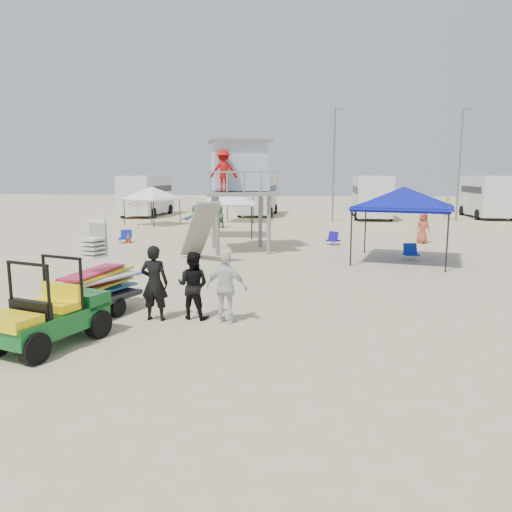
# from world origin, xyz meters

# --- Properties ---
(ground) EXTENTS (140.00, 140.00, 0.00)m
(ground) POSITION_xyz_m (0.00, 0.00, 0.00)
(ground) COLOR beige
(ground) RESTS_ON ground
(utility_cart) EXTENTS (1.76, 2.51, 1.73)m
(utility_cart) POSITION_xyz_m (-3.19, -0.67, 0.81)
(utility_cart) COLOR #0E5B1F
(utility_cart) RESTS_ON ground
(surf_trailer) EXTENTS (1.70, 2.38, 2.06)m
(surf_trailer) POSITION_xyz_m (-3.18, 1.66, 0.84)
(surf_trailer) COLOR black
(surf_trailer) RESTS_ON ground
(man_left) EXTENTS (0.65, 0.43, 1.77)m
(man_left) POSITION_xyz_m (-1.67, 1.36, 0.89)
(man_left) COLOR black
(man_left) RESTS_ON ground
(man_mid) EXTENTS (0.87, 0.73, 1.60)m
(man_mid) POSITION_xyz_m (-0.82, 1.61, 0.80)
(man_mid) COLOR black
(man_mid) RESTS_ON ground
(man_right) EXTENTS (1.00, 0.51, 1.64)m
(man_right) POSITION_xyz_m (0.03, 1.36, 0.82)
(man_right) COLOR silver
(man_right) RESTS_ON ground
(lifeguard_tower) EXTENTS (3.69, 3.69, 4.76)m
(lifeguard_tower) POSITION_xyz_m (-1.48, 12.20, 3.55)
(lifeguard_tower) COLOR gray
(lifeguard_tower) RESTS_ON ground
(canopy_blue) EXTENTS (4.21, 4.21, 3.31)m
(canopy_blue) POSITION_xyz_m (5.28, 10.25, 2.77)
(canopy_blue) COLOR black
(canopy_blue) RESTS_ON ground
(canopy_white_a) EXTENTS (3.16, 3.16, 3.00)m
(canopy_white_a) POSITION_xyz_m (-2.93, 17.37, 2.45)
(canopy_white_a) COLOR black
(canopy_white_a) RESTS_ON ground
(canopy_white_b) EXTENTS (3.62, 3.62, 2.97)m
(canopy_white_b) POSITION_xyz_m (-9.03, 22.66, 2.42)
(canopy_white_b) COLOR black
(canopy_white_b) RESTS_ON ground
(canopy_white_c) EXTENTS (3.24, 3.24, 3.26)m
(canopy_white_c) POSITION_xyz_m (-3.59, 25.53, 2.71)
(canopy_white_c) COLOR black
(canopy_white_c) RESTS_ON ground
(umbrella_a) EXTENTS (2.46, 2.48, 1.76)m
(umbrella_a) POSITION_xyz_m (-9.14, 20.24, 0.88)
(umbrella_a) COLOR #AF2E12
(umbrella_a) RESTS_ON ground
(umbrella_b) EXTENTS (2.65, 2.66, 1.71)m
(umbrella_b) POSITION_xyz_m (-4.45, 16.94, 0.85)
(umbrella_b) COLOR yellow
(umbrella_b) RESTS_ON ground
(cone_near) EXTENTS (0.34, 0.34, 0.50)m
(cone_near) POSITION_xyz_m (-1.96, 6.51, 0.25)
(cone_near) COLOR #F52907
(cone_near) RESTS_ON ground
(cone_far) EXTENTS (0.34, 0.34, 0.50)m
(cone_far) POSITION_xyz_m (-7.33, 14.00, 0.25)
(cone_far) COLOR #FF4B08
(cone_far) RESTS_ON ground
(beach_chair_a) EXTENTS (0.63, 0.68, 0.64)m
(beach_chair_a) POSITION_xyz_m (-7.51, 14.08, 0.31)
(beach_chair_a) COLOR #0E239B
(beach_chair_a) RESTS_ON ground
(beach_chair_b) EXTENTS (0.62, 0.67, 0.64)m
(beach_chair_b) POSITION_xyz_m (5.74, 10.81, 0.31)
(beach_chair_b) COLOR #0D2B96
(beach_chair_b) RESTS_ON ground
(beach_chair_c) EXTENTS (0.74, 0.85, 0.64)m
(beach_chair_c) POSITION_xyz_m (2.77, 14.69, 0.31)
(beach_chair_c) COLOR #180E98
(beach_chair_c) RESTS_ON ground
(rv_far_left) EXTENTS (2.64, 6.80, 3.25)m
(rv_far_left) POSITION_xyz_m (-12.00, 29.99, 1.80)
(rv_far_left) COLOR silver
(rv_far_left) RESTS_ON ground
(rv_mid_left) EXTENTS (2.65, 6.50, 3.25)m
(rv_mid_left) POSITION_xyz_m (-3.00, 31.49, 1.80)
(rv_mid_left) COLOR silver
(rv_mid_left) RESTS_ON ground
(rv_mid_right) EXTENTS (2.64, 7.00, 3.25)m
(rv_mid_right) POSITION_xyz_m (6.00, 29.99, 1.80)
(rv_mid_right) COLOR silver
(rv_mid_right) RESTS_ON ground
(rv_far_right) EXTENTS (2.64, 6.60, 3.25)m
(rv_far_right) POSITION_xyz_m (15.00, 31.49, 1.80)
(rv_far_right) COLOR silver
(rv_far_right) RESTS_ON ground
(light_pole_left) EXTENTS (0.14, 0.14, 8.00)m
(light_pole_left) POSITION_xyz_m (3.00, 27.00, 4.00)
(light_pole_left) COLOR slate
(light_pole_left) RESTS_ON ground
(light_pole_right) EXTENTS (0.14, 0.14, 8.00)m
(light_pole_right) POSITION_xyz_m (12.00, 28.50, 4.00)
(light_pole_right) COLOR slate
(light_pole_right) RESTS_ON ground
(distant_beachgoers) EXTENTS (17.40, 14.26, 1.80)m
(distant_beachgoers) POSITION_xyz_m (-0.49, 19.94, 0.86)
(distant_beachgoers) COLOR #4E825E
(distant_beachgoers) RESTS_ON ground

